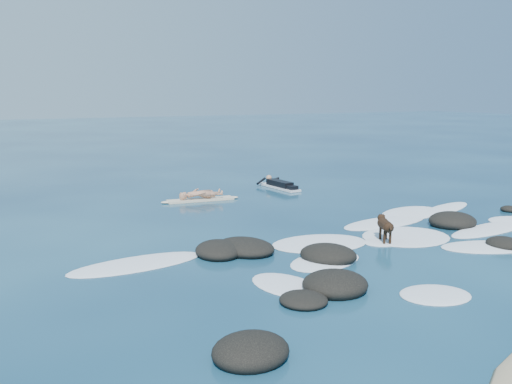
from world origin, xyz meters
TOP-DOWN VIEW (x-y plane):
  - ground at (0.00, 0.00)m, footprint 160.00×160.00m
  - reef_rocks at (-0.50, -1.83)m, footprint 14.06×7.13m
  - breaking_foam at (0.56, 0.22)m, footprint 14.94×8.27m
  - standing_surfer_rig at (-2.08, 7.76)m, footprint 3.05×0.76m
  - paddling_surfer_rig at (1.98, 8.88)m, footprint 1.20×2.69m
  - dog at (0.12, -0.21)m, footprint 0.62×1.12m

SIDE VIEW (x-z plane):
  - ground at x=0.00m, z-range 0.00..0.00m
  - breaking_foam at x=0.56m, z-range -0.05..0.07m
  - reef_rocks at x=-0.50m, z-range -0.17..0.40m
  - paddling_surfer_rig at x=1.98m, z-range -0.07..0.39m
  - dog at x=0.12m, z-range 0.12..0.88m
  - standing_surfer_rig at x=-2.08m, z-range -0.18..1.55m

